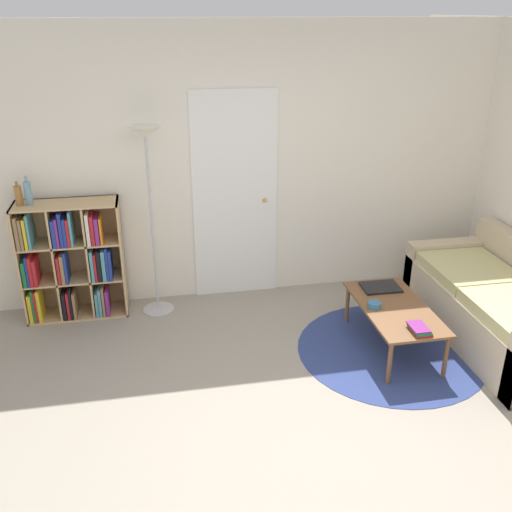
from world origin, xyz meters
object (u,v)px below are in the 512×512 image
couch (504,309)px  bowl (374,305)px  bookshelf (70,261)px  laptop (381,287)px  bottle_left (18,195)px  bottle_middle (28,193)px  floor_lamp (148,167)px  coffee_table (395,311)px

couch → bowl: size_ratio=17.12×
bookshelf → laptop: size_ratio=3.28×
bowl → bottle_left: bearing=159.4°
couch → bowl: (-1.18, 0.06, 0.13)m
couch → bottle_left: size_ratio=8.78×
bowl → bottle_middle: size_ratio=0.43×
floor_lamp → bottle_left: bearing=175.9°
bookshelf → couch: 3.88m
laptop → bookshelf: bearing=164.5°
coffee_table → bowl: (-0.17, 0.02, 0.06)m
bookshelf → couch: size_ratio=0.59×
bookshelf → bowl: bookshelf is taller
bookshelf → coffee_table: bearing=-22.2°
floor_lamp → coffee_table: floor_lamp is taller
bookshelf → laptop: 2.82m
coffee_table → couch: bearing=-1.9°
floor_lamp → laptop: floor_lamp is taller
laptop → bottle_left: (-3.07, 0.76, 0.80)m
bottle_middle → bottle_left: bearing=178.7°
bookshelf → bowl: 2.75m
coffee_table → bottle_left: 3.35m
floor_lamp → bowl: bearing=-29.5°
bottle_middle → bowl: bearing=-21.1°
coffee_table → bowl: bowl is taller
floor_lamp → bottle_middle: 1.05m
laptop → bottle_middle: 3.18m
bookshelf → coffee_table: 2.92m
couch → bowl: bearing=177.2°
coffee_table → bottle_middle: size_ratio=4.11×
bottle_middle → laptop: bearing=-14.2°
bookshelf → floor_lamp: bearing=-5.5°
bottle_left → coffee_table: bearing=-19.9°
coffee_table → laptop: size_ratio=3.13×
bowl → bottle_left: bottle_left is taller
bookshelf → coffee_table: bookshelf is taller
bowl → couch: bearing=-2.8°
bookshelf → couch: bookshelf is taller
bottle_left → bottle_middle: 0.09m
couch → coffee_table: size_ratio=1.79×
floor_lamp → bowl: (1.77, -1.00, -1.00)m
coffee_table → laptop: 0.35m
couch → laptop: couch is taller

